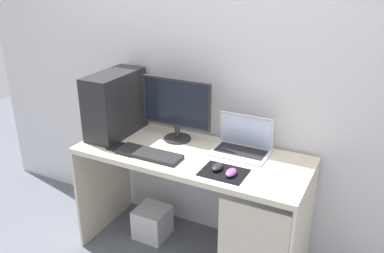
{
  "coord_description": "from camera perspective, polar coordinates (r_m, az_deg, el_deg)",
  "views": [
    {
      "loc": [
        1.05,
        -2.06,
        1.91
      ],
      "look_at": [
        0.0,
        0.0,
        0.95
      ],
      "focal_mm": 38.19,
      "sensor_mm": 36.0,
      "label": 1
    }
  ],
  "objects": [
    {
      "name": "mousepad",
      "position": [
        2.35,
        4.45,
        -6.41
      ],
      "size": [
        0.26,
        0.2,
        0.0
      ],
      "primitive_type": "cube",
      "color": "black",
      "rests_on": "desk"
    },
    {
      "name": "laptop",
      "position": [
        2.59,
        7.0,
        -2.56
      ],
      "size": [
        0.35,
        0.23,
        0.23
      ],
      "color": "silver",
      "rests_on": "desk"
    },
    {
      "name": "desk",
      "position": [
        2.63,
        0.28,
        -6.97
      ],
      "size": [
        1.47,
        0.6,
        0.77
      ],
      "color": "beige",
      "rests_on": "ground_plane"
    },
    {
      "name": "subwoofer",
      "position": [
        3.09,
        -5.55,
        -13.16
      ],
      "size": [
        0.23,
        0.23,
        0.23
      ],
      "primitive_type": "cube",
      "color": "silver",
      "rests_on": "ground_plane"
    },
    {
      "name": "wall_back",
      "position": [
        2.69,
        3.39,
        9.4
      ],
      "size": [
        4.0,
        0.05,
        2.6
      ],
      "color": "silver",
      "rests_on": "ground_plane"
    },
    {
      "name": "keyboard",
      "position": [
        2.54,
        -6.0,
        -3.87
      ],
      "size": [
        0.42,
        0.14,
        0.02
      ],
      "primitive_type": "cube",
      "color": "#232326",
      "rests_on": "desk"
    },
    {
      "name": "cell_phone",
      "position": [
        2.69,
        -10.56,
        -2.75
      ],
      "size": [
        0.07,
        0.13,
        0.01
      ],
      "primitive_type": "cube",
      "color": "black",
      "rests_on": "desk"
    },
    {
      "name": "mouse_left",
      "position": [
        2.36,
        3.55,
        -5.66
      ],
      "size": [
        0.06,
        0.1,
        0.03
      ],
      "primitive_type": "ellipsoid",
      "color": "#232326",
      "rests_on": "mousepad"
    },
    {
      "name": "pc_tower",
      "position": [
        2.83,
        -10.68,
        3.12
      ],
      "size": [
        0.21,
        0.47,
        0.43
      ],
      "primitive_type": "cube",
      "color": "#232326",
      "rests_on": "desk"
    },
    {
      "name": "ground_plane",
      "position": [
        2.99,
        -0.0,
        -17.1
      ],
      "size": [
        8.0,
        8.0,
        0.0
      ],
      "primitive_type": "plane",
      "color": "slate"
    },
    {
      "name": "mouse_right",
      "position": [
        2.31,
        5.47,
        -6.41
      ],
      "size": [
        0.06,
        0.1,
        0.03
      ],
      "primitive_type": "ellipsoid",
      "color": "#8C4C99",
      "rests_on": "mousepad"
    },
    {
      "name": "monitor",
      "position": [
        2.67,
        -2.2,
        2.61
      ],
      "size": [
        0.49,
        0.18,
        0.42
      ],
      "color": "#232326",
      "rests_on": "desk"
    }
  ]
}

